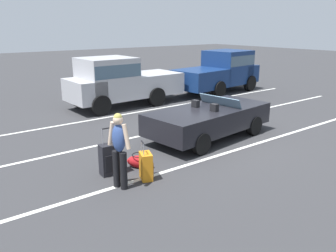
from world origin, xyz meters
name	(u,v)px	position (x,y,z in m)	size (l,w,h in m)	color
ground_plane	(208,137)	(0.00, 0.00, 0.00)	(80.00, 80.00, 0.00)	#333335
lot_line_near	(240,149)	(0.00, -1.30, 0.00)	(18.00, 0.12, 0.01)	silver
lot_line_mid	(180,127)	(0.00, 1.40, 0.00)	(18.00, 0.12, 0.01)	silver
lot_line_far	(137,112)	(0.00, 4.10, 0.00)	(18.00, 0.12, 0.01)	silver
convertible_car	(213,118)	(0.21, 0.02, 0.59)	(4.30, 2.20, 1.24)	black
suitcase_large_black	(110,159)	(-3.73, -0.63, 0.37)	(0.50, 0.33, 1.12)	black
suitcase_medium_bright	(146,166)	(-3.22, -1.36, 0.31)	(0.37, 0.46, 0.90)	orange
duffel_bag	(140,161)	(-2.98, -0.71, 0.16)	(0.63, 0.69, 0.34)	red
traveler_person	(119,147)	(-3.90, -1.39, 0.93)	(0.32, 0.60, 1.65)	black
parked_pickup_truck_near	(117,81)	(-0.11, 5.44, 1.11)	(5.05, 2.18, 2.10)	#B2B2B7
parked_pickup_truck_far	(222,70)	(5.95, 5.28, 1.11)	(5.19, 2.53, 2.10)	navy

